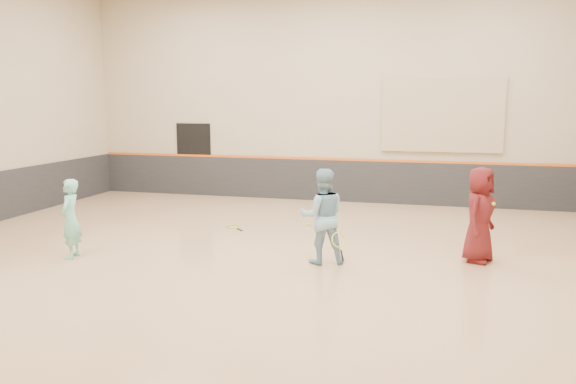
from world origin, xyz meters
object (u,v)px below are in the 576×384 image
(girl, at_px, (70,219))
(spare_racket, at_px, (233,226))
(instructor, at_px, (322,216))
(young_man, at_px, (480,215))

(girl, xyz_separation_m, spare_racket, (2.02, 3.14, -0.71))
(instructor, xyz_separation_m, young_man, (2.71, 0.81, 0.01))
(girl, relative_size, instructor, 0.86)
(girl, relative_size, spare_racket, 1.92)
(girl, relative_size, young_man, 0.85)
(girl, bearing_deg, young_man, 88.27)
(young_man, height_order, spare_racket, young_man)
(girl, distance_m, young_man, 7.45)
(young_man, relative_size, spare_racket, 2.25)
(instructor, height_order, spare_racket, instructor)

